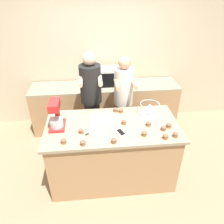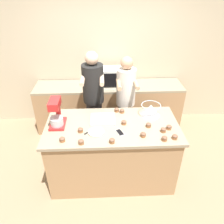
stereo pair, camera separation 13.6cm
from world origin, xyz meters
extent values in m
plane|color=#937A5B|center=(0.00, 0.00, 0.00)|extent=(16.00, 16.00, 0.00)
cube|color=beige|center=(0.00, 1.72, 1.35)|extent=(10.00, 0.06, 2.70)
cube|color=#A87F56|center=(0.00, 0.00, 0.45)|extent=(1.74, 0.86, 0.90)
cube|color=gray|center=(0.00, 0.00, 0.92)|extent=(1.81, 0.91, 0.04)
cube|color=#A87F56|center=(0.00, 1.37, 0.43)|extent=(2.80, 0.60, 0.87)
cube|color=gray|center=(0.00, 1.37, 0.89)|extent=(2.80, 0.60, 0.04)
cylinder|color=#232328|center=(-0.27, 0.72, 0.47)|extent=(0.26, 0.26, 0.93)
cylinder|color=black|center=(-0.27, 0.72, 1.24)|extent=(0.33, 0.33, 0.61)
sphere|color=#DBB293|center=(-0.27, 0.72, 1.64)|extent=(0.20, 0.20, 0.20)
cylinder|color=#DBB293|center=(-0.41, 0.55, 1.37)|extent=(0.06, 0.34, 0.06)
cylinder|color=#DBB293|center=(-0.13, 0.55, 1.37)|extent=(0.06, 0.34, 0.06)
cylinder|color=#33384C|center=(0.25, 0.72, 0.43)|extent=(0.24, 0.24, 0.87)
cylinder|color=silver|center=(0.25, 0.72, 1.17)|extent=(0.31, 0.31, 0.60)
sphere|color=tan|center=(0.25, 0.72, 1.56)|extent=(0.19, 0.19, 0.19)
cylinder|color=tan|center=(0.12, 0.55, 1.30)|extent=(0.06, 0.34, 0.06)
cylinder|color=tan|center=(0.38, 0.55, 1.30)|extent=(0.06, 0.34, 0.06)
cube|color=red|center=(-0.73, 0.04, 0.96)|extent=(0.20, 0.30, 0.03)
cylinder|color=red|center=(-0.73, 0.16, 1.10)|extent=(0.07, 0.07, 0.26)
cube|color=red|center=(-0.73, 0.03, 1.28)|extent=(0.13, 0.26, 0.10)
cylinder|color=#BCBCC1|center=(-0.73, 0.00, 1.03)|extent=(0.17, 0.17, 0.11)
cone|color=#BCBCC1|center=(0.56, 0.23, 1.03)|extent=(0.27, 0.27, 0.17)
torus|color=#BCBCC1|center=(0.56, 0.23, 1.11)|extent=(0.28, 0.28, 0.01)
cube|color=#BCBCC1|center=(-0.13, 0.13, 0.96)|extent=(0.34, 0.30, 0.02)
cube|color=white|center=(-0.13, 0.13, 0.98)|extent=(0.28, 0.24, 0.02)
cube|color=silver|center=(0.04, 1.37, 1.07)|extent=(0.53, 0.33, 0.34)
cube|color=black|center=(-0.01, 1.20, 1.07)|extent=(0.36, 0.01, 0.27)
cube|color=#2D2D2D|center=(0.23, 1.20, 1.07)|extent=(0.11, 0.01, 0.27)
cube|color=silver|center=(0.09, -0.18, 0.95)|extent=(0.12, 0.16, 0.01)
cube|color=black|center=(0.09, -0.18, 0.95)|extent=(0.11, 0.14, 0.00)
cylinder|color=beige|center=(-0.21, -0.16, 0.95)|extent=(0.21, 0.21, 0.02)
cube|color=#BCBCC1|center=(-0.26, -0.09, 0.95)|extent=(0.11, 0.11, 0.01)
cube|color=black|center=(-0.33, -0.17, 0.95)|extent=(0.07, 0.07, 0.01)
cylinder|color=#9E6038|center=(0.62, -0.36, 0.96)|extent=(0.07, 0.07, 0.03)
ellipsoid|color=brown|center=(0.62, -0.36, 0.98)|extent=(0.07, 0.07, 0.04)
cylinder|color=#9E6038|center=(-0.39, -0.37, 0.96)|extent=(0.07, 0.07, 0.03)
ellipsoid|color=brown|center=(-0.39, -0.37, 0.98)|extent=(0.07, 0.07, 0.04)
cylinder|color=#9E6038|center=(-0.62, -0.32, 0.96)|extent=(0.07, 0.07, 0.03)
ellipsoid|color=brown|center=(-0.62, -0.32, 0.98)|extent=(0.07, 0.07, 0.04)
cylinder|color=#9E6038|center=(0.16, 0.31, 0.96)|extent=(0.07, 0.07, 0.03)
ellipsoid|color=brown|center=(0.16, 0.31, 0.98)|extent=(0.07, 0.07, 0.04)
cylinder|color=#9E6038|center=(-0.02, -0.37, 0.96)|extent=(0.07, 0.07, 0.03)
ellipsoid|color=brown|center=(-0.02, -0.37, 0.98)|extent=(0.07, 0.07, 0.04)
cylinder|color=#9E6038|center=(0.48, -0.06, 0.96)|extent=(0.07, 0.07, 0.03)
ellipsoid|color=brown|center=(0.48, -0.06, 0.98)|extent=(0.07, 0.07, 0.04)
cylinder|color=#9E6038|center=(0.65, -0.18, 0.96)|extent=(0.07, 0.07, 0.03)
ellipsoid|color=brown|center=(0.65, -0.18, 0.98)|extent=(0.07, 0.07, 0.04)
cylinder|color=#9E6038|center=(0.16, 0.01, 0.96)|extent=(0.07, 0.07, 0.03)
ellipsoid|color=brown|center=(0.16, 0.01, 0.98)|extent=(0.07, 0.07, 0.04)
cylinder|color=#9E6038|center=(0.38, -0.27, 0.96)|extent=(0.07, 0.07, 0.03)
ellipsoid|color=brown|center=(0.38, -0.27, 0.98)|extent=(0.07, 0.07, 0.04)
cylinder|color=#9E6038|center=(-0.42, -0.13, 0.96)|extent=(0.07, 0.07, 0.03)
ellipsoid|color=brown|center=(-0.42, -0.13, 0.98)|extent=(0.07, 0.07, 0.04)
cylinder|color=#9E6038|center=(0.74, -0.13, 0.96)|extent=(0.07, 0.07, 0.03)
ellipsoid|color=brown|center=(0.74, -0.13, 0.98)|extent=(0.07, 0.07, 0.04)
cylinder|color=#9E6038|center=(0.08, 0.35, 0.96)|extent=(0.07, 0.07, 0.03)
ellipsoid|color=brown|center=(0.08, 0.35, 0.98)|extent=(0.07, 0.07, 0.04)
cylinder|color=#9E6038|center=(0.76, -0.33, 0.96)|extent=(0.07, 0.07, 0.03)
ellipsoid|color=brown|center=(0.76, -0.33, 0.98)|extent=(0.07, 0.07, 0.04)
camera|label=1|loc=(-0.25, -2.41, 2.64)|focal=35.00mm
camera|label=2|loc=(-0.11, -2.42, 2.64)|focal=35.00mm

